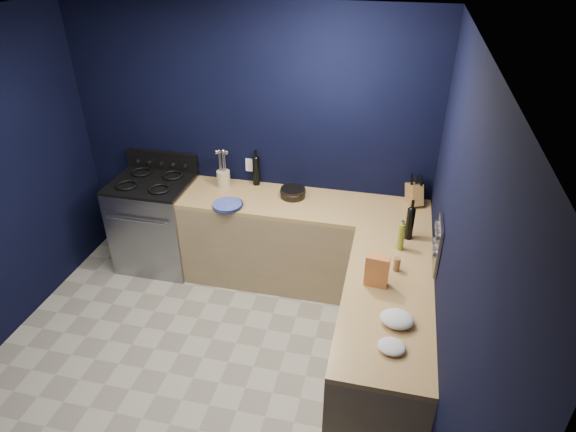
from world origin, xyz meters
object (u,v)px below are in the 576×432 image
(utensil_crock, at_px, (224,179))
(gas_range, at_px, (157,224))
(plate_stack, at_px, (227,205))
(crouton_bag, at_px, (377,271))
(knife_block, at_px, (414,194))

(utensil_crock, bearing_deg, gas_range, -166.61)
(plate_stack, distance_m, crouton_bag, 1.63)
(gas_range, xyz_separation_m, crouton_bag, (2.27, -1.05, 0.56))
(knife_block, bearing_deg, gas_range, 162.09)
(gas_range, bearing_deg, utensil_crock, 13.39)
(plate_stack, xyz_separation_m, crouton_bag, (1.40, -0.83, 0.10))
(knife_block, bearing_deg, crouton_bag, -124.04)
(plate_stack, distance_m, knife_block, 1.71)
(plate_stack, bearing_deg, crouton_bag, -30.57)
(knife_block, bearing_deg, utensil_crock, 158.79)
(utensil_crock, height_order, crouton_bag, crouton_bag)
(crouton_bag, bearing_deg, knife_block, 85.00)
(crouton_bag, bearing_deg, utensil_crock, 148.35)
(plate_stack, relative_size, utensil_crock, 1.67)
(gas_range, xyz_separation_m, knife_block, (2.52, 0.22, 0.54))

